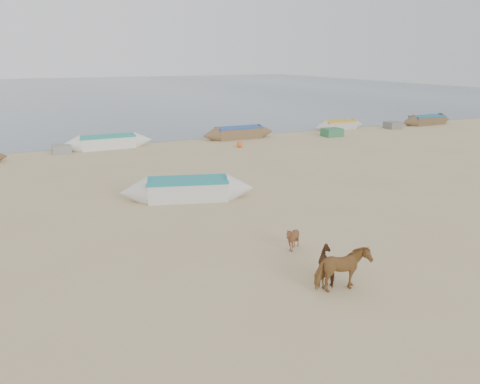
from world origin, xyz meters
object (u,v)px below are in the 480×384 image
Objects in this scene: cow_adult at (342,269)px; near_canoe at (188,189)px; calf_front at (292,238)px; calf_right at (330,265)px.

cow_adult reaches higher than near_canoe.
calf_front is at bearing 0.79° from cow_adult.
calf_front is at bearing -15.25° from calf_right.
calf_right is (-0.13, -2.34, 0.06)m from calf_front.
calf_front is at bearing -63.44° from near_canoe.
cow_adult is 1.58× the size of calf_right.
calf_right is at bearing 1.00° from calf_front.
calf_right reaches higher than calf_front.
near_canoe is (-1.09, 10.02, -0.17)m from cow_adult.
near_canoe is at bearing 11.14° from cow_adult.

